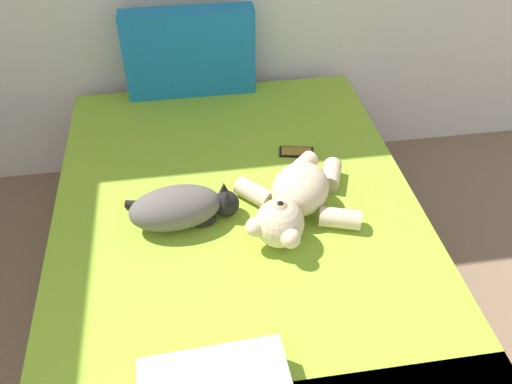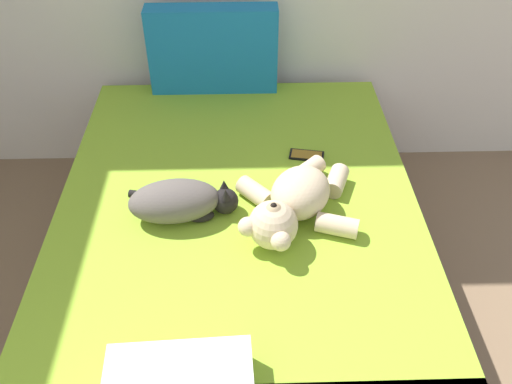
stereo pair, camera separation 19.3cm
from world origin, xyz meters
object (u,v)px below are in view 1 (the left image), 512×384
object	(u,v)px
bed	(241,264)
patterned_cushion	(190,53)
teddy_bear	(295,200)
cat	(181,207)
cell_phone	(296,152)

from	to	relation	value
bed	patterned_cushion	bearing A→B (deg)	96.88
bed	teddy_bear	size ratio (longest dim) A/B	3.68
bed	patterned_cushion	size ratio (longest dim) A/B	3.30
patterned_cushion	teddy_bear	world-z (taller)	patterned_cushion
bed	cat	distance (m)	0.41
bed	patterned_cushion	distance (m)	1.08
cat	teddy_bear	size ratio (longest dim) A/B	0.77
patterned_cushion	cell_phone	size ratio (longest dim) A/B	3.97
teddy_bear	cell_phone	distance (m)	0.41
patterned_cushion	bed	bearing A→B (deg)	-83.12
cat	cell_phone	world-z (taller)	cat
patterned_cushion	cat	size ratio (longest dim) A/B	1.45
cat	teddy_bear	bearing A→B (deg)	-4.46
cat	teddy_bear	world-z (taller)	teddy_bear
bed	cell_phone	bearing A→B (deg)	50.45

